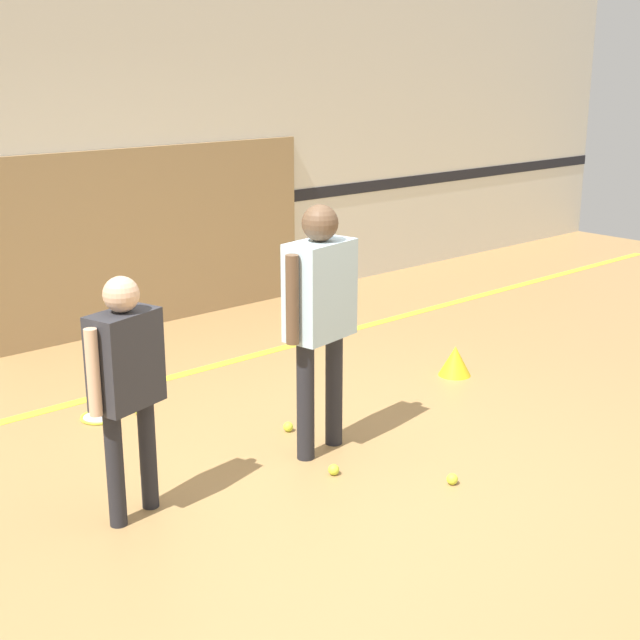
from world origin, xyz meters
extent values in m
plane|color=#A87F4C|center=(0.00, 0.00, 0.00)|extent=(16.00, 16.00, 0.00)
cube|color=silver|center=(0.00, 3.38, 1.60)|extent=(16.00, 0.06, 3.20)
cube|color=black|center=(0.00, 3.35, 1.02)|extent=(16.00, 0.01, 0.12)
cube|color=#9E7F56|center=(1.00, 3.32, 0.81)|extent=(3.21, 0.05, 1.63)
cube|color=yellow|center=(0.00, 1.95, 0.00)|extent=(14.40, 0.10, 0.01)
cylinder|color=#232328|center=(0.06, 0.16, 0.37)|extent=(0.11, 0.11, 0.75)
cylinder|color=#232328|center=(0.34, 0.21, 0.37)|extent=(0.11, 0.11, 0.75)
cube|color=silver|center=(0.20, 0.18, 1.04)|extent=(0.47, 0.31, 0.59)
sphere|color=brown|center=(0.20, 0.18, 1.45)|extent=(0.22, 0.22, 0.22)
cylinder|color=brown|center=(-0.05, 0.14, 1.03)|extent=(0.08, 0.08, 0.53)
cylinder|color=brown|center=(0.45, 0.23, 1.03)|extent=(0.08, 0.08, 0.53)
cylinder|color=#232328|center=(-1.22, 0.19, 0.32)|extent=(0.09, 0.09, 0.64)
cylinder|color=#232328|center=(-0.99, 0.25, 0.32)|extent=(0.09, 0.09, 0.64)
cube|color=#2D2D33|center=(-1.10, 0.22, 0.89)|extent=(0.41, 0.29, 0.50)
sphere|color=#DBAD89|center=(-1.10, 0.22, 1.23)|extent=(0.19, 0.19, 0.19)
cylinder|color=#DBAD89|center=(-1.31, 0.16, 0.88)|extent=(0.07, 0.07, 0.45)
cylinder|color=#DBAD89|center=(-0.89, 0.28, 0.88)|extent=(0.07, 0.07, 0.45)
torus|color=#C6D838|center=(-0.58, 1.58, 0.01)|extent=(0.35, 0.35, 0.02)
cylinder|color=silver|center=(-0.58, 1.58, 0.01)|extent=(0.23, 0.23, 0.01)
cylinder|color=black|center=(-0.49, 1.80, 0.01)|extent=(0.11, 0.23, 0.02)
sphere|color=black|center=(-0.45, 1.91, 0.01)|extent=(0.03, 0.03, 0.03)
sphere|color=#CCE038|center=(0.03, -0.13, 0.03)|extent=(0.07, 0.07, 0.07)
sphere|color=#CCE038|center=(-0.35, 1.45, 0.03)|extent=(0.07, 0.07, 0.07)
sphere|color=#CCE038|center=(0.46, -0.68, 0.03)|extent=(0.07, 0.07, 0.07)
sphere|color=#CCE038|center=(0.24, 0.54, 0.03)|extent=(0.07, 0.07, 0.07)
cone|color=yellow|center=(1.91, 0.54, 0.12)|extent=(0.25, 0.25, 0.23)
camera|label=1|loc=(-3.22, -3.67, 2.35)|focal=50.00mm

